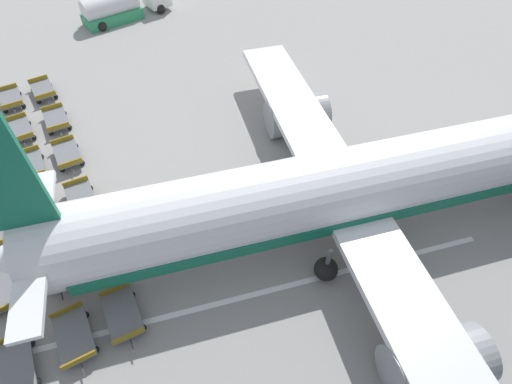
{
  "coord_description": "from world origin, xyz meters",
  "views": [
    {
      "loc": [
        26.26,
        -12.43,
        18.67
      ],
      "look_at": [
        12.89,
        -7.01,
        2.45
      ],
      "focal_mm": 28.0,
      "sensor_mm": 36.0,
      "label": 1
    }
  ],
  "objects_px": {
    "baggage_dolly_row_near_col_e": "(3,289)",
    "baggage_dolly_row_near_col_f": "(16,367)",
    "baggage_dolly_row_mid_b_col_a": "(43,90)",
    "baggage_dolly_row_mid_a_col_a": "(11,99)",
    "baggage_dolly_row_mid_b_col_b": "(56,120)",
    "baggage_dolly_row_mid_a_col_f": "(74,336)",
    "baggage_dolly_row_mid_b_col_d": "(81,199)",
    "baggage_dolly_row_mid_a_col_d": "(41,213)",
    "baggage_dolly_row_mid_b_col_f": "(123,314)",
    "baggage_dolly_row_mid_b_col_c": "(67,154)",
    "baggage_dolly_row_mid_b_col_e": "(98,251)",
    "airplane": "(362,185)",
    "baggage_dolly_row_mid_a_col_c": "(31,165)",
    "baggage_dolly_row_mid_a_col_e": "(57,267)",
    "baggage_dolly_row_mid_a_col_b": "(20,130)",
    "fuel_tanker_primary": "(122,6)"
  },
  "relations": [
    {
      "from": "baggage_dolly_row_mid_a_col_c",
      "to": "baggage_dolly_row_mid_b_col_a",
      "type": "distance_m",
      "value": 8.79
    },
    {
      "from": "baggage_dolly_row_mid_b_col_f",
      "to": "baggage_dolly_row_near_col_e",
      "type": "bearing_deg",
      "value": -123.72
    },
    {
      "from": "baggage_dolly_row_mid_a_col_b",
      "to": "baggage_dolly_row_mid_b_col_a",
      "type": "xyz_separation_m",
      "value": [
        -4.6,
        1.75,
        0.0
      ]
    },
    {
      "from": "baggage_dolly_row_mid_a_col_b",
      "to": "baggage_dolly_row_mid_b_col_b",
      "type": "distance_m",
      "value": 2.49
    },
    {
      "from": "fuel_tanker_primary",
      "to": "baggage_dolly_row_mid_b_col_c",
      "type": "relative_size",
      "value": 2.64
    },
    {
      "from": "baggage_dolly_row_mid_a_col_a",
      "to": "baggage_dolly_row_mid_b_col_a",
      "type": "height_order",
      "value": "same"
    },
    {
      "from": "baggage_dolly_row_mid_b_col_b",
      "to": "baggage_dolly_row_mid_b_col_c",
      "type": "relative_size",
      "value": 1.0
    },
    {
      "from": "baggage_dolly_row_near_col_e",
      "to": "baggage_dolly_row_mid_b_col_a",
      "type": "height_order",
      "value": "same"
    },
    {
      "from": "baggage_dolly_row_mid_a_col_b",
      "to": "baggage_dolly_row_mid_b_col_c",
      "type": "bearing_deg",
      "value": 36.84
    },
    {
      "from": "fuel_tanker_primary",
      "to": "baggage_dolly_row_mid_b_col_b",
      "type": "distance_m",
      "value": 17.22
    },
    {
      "from": "baggage_dolly_row_mid_a_col_c",
      "to": "baggage_dolly_row_mid_a_col_f",
      "type": "height_order",
      "value": "same"
    },
    {
      "from": "baggage_dolly_row_mid_a_col_f",
      "to": "baggage_dolly_row_mid_b_col_d",
      "type": "xyz_separation_m",
      "value": [
        -8.57,
        1.17,
        0.0
      ]
    },
    {
      "from": "baggage_dolly_row_mid_b_col_c",
      "to": "baggage_dolly_row_mid_b_col_e",
      "type": "bearing_deg",
      "value": 5.89
    },
    {
      "from": "baggage_dolly_row_near_col_f",
      "to": "baggage_dolly_row_mid_b_col_c",
      "type": "bearing_deg",
      "value": 166.41
    },
    {
      "from": "fuel_tanker_primary",
      "to": "baggage_dolly_row_mid_a_col_b",
      "type": "xyz_separation_m",
      "value": [
        15.75,
        -9.97,
        -0.74
      ]
    },
    {
      "from": "baggage_dolly_row_mid_b_col_a",
      "to": "baggage_dolly_row_mid_a_col_a",
      "type": "bearing_deg",
      "value": -81.88
    },
    {
      "from": "baggage_dolly_row_near_col_f",
      "to": "baggage_dolly_row_mid_a_col_f",
      "type": "xyz_separation_m",
      "value": [
        -0.47,
        2.51,
        0.0
      ]
    },
    {
      "from": "baggage_dolly_row_mid_a_col_e",
      "to": "baggage_dolly_row_mid_a_col_c",
      "type": "bearing_deg",
      "value": -173.03
    },
    {
      "from": "baggage_dolly_row_mid_b_col_a",
      "to": "baggage_dolly_row_mid_b_col_f",
      "type": "distance_m",
      "value": 21.4
    },
    {
      "from": "baggage_dolly_row_near_col_f",
      "to": "baggage_dolly_row_mid_a_col_b",
      "type": "height_order",
      "value": "same"
    },
    {
      "from": "baggage_dolly_row_mid_a_col_b",
      "to": "baggage_dolly_row_mid_a_col_d",
      "type": "xyz_separation_m",
      "value": [
        8.57,
        1.06,
        0.0
      ]
    },
    {
      "from": "baggage_dolly_row_near_col_f",
      "to": "baggage_dolly_row_mid_b_col_b",
      "type": "relative_size",
      "value": 1.0
    },
    {
      "from": "baggage_dolly_row_mid_a_col_a",
      "to": "baggage_dolly_row_mid_a_col_d",
      "type": "height_order",
      "value": "same"
    },
    {
      "from": "baggage_dolly_row_mid_a_col_e",
      "to": "baggage_dolly_row_near_col_f",
      "type": "bearing_deg",
      "value": -23.51
    },
    {
      "from": "baggage_dolly_row_mid_a_col_b",
      "to": "baggage_dolly_row_mid_b_col_c",
      "type": "relative_size",
      "value": 1.0
    },
    {
      "from": "fuel_tanker_primary",
      "to": "baggage_dolly_row_mid_a_col_d",
      "type": "xyz_separation_m",
      "value": [
        24.32,
        -8.92,
        -0.74
      ]
    },
    {
      "from": "fuel_tanker_primary",
      "to": "baggage_dolly_row_mid_a_col_b",
      "type": "distance_m",
      "value": 18.66
    },
    {
      "from": "baggage_dolly_row_mid_a_col_b",
      "to": "baggage_dolly_row_mid_b_col_b",
      "type": "height_order",
      "value": "same"
    },
    {
      "from": "baggage_dolly_row_near_col_f",
      "to": "baggage_dolly_row_mid_b_col_b",
      "type": "bearing_deg",
      "value": 170.96
    },
    {
      "from": "baggage_dolly_row_mid_b_col_a",
      "to": "fuel_tanker_primary",
      "type": "bearing_deg",
      "value": 143.59
    },
    {
      "from": "baggage_dolly_row_mid_a_col_f",
      "to": "baggage_dolly_row_mid_b_col_a",
      "type": "relative_size",
      "value": 1.0
    },
    {
      "from": "baggage_dolly_row_mid_a_col_d",
      "to": "baggage_dolly_row_mid_b_col_b",
      "type": "bearing_deg",
      "value": 170.86
    },
    {
      "from": "baggage_dolly_row_mid_a_col_c",
      "to": "baggage_dolly_row_mid_b_col_f",
      "type": "xyz_separation_m",
      "value": [
        12.5,
        3.79,
        0.0
      ]
    },
    {
      "from": "baggage_dolly_row_mid_a_col_a",
      "to": "baggage_dolly_row_mid_b_col_e",
      "type": "relative_size",
      "value": 1.0
    },
    {
      "from": "baggage_dolly_row_near_col_f",
      "to": "baggage_dolly_row_mid_a_col_d",
      "type": "relative_size",
      "value": 0.99
    },
    {
      "from": "baggage_dolly_row_mid_a_col_e",
      "to": "baggage_dolly_row_mid_b_col_a",
      "type": "bearing_deg",
      "value": 179.84
    },
    {
      "from": "baggage_dolly_row_near_col_f",
      "to": "baggage_dolly_row_mid_b_col_f",
      "type": "relative_size",
      "value": 1.0
    },
    {
      "from": "baggage_dolly_row_mid_a_col_f",
      "to": "baggage_dolly_row_mid_b_col_e",
      "type": "relative_size",
      "value": 1.0
    },
    {
      "from": "baggage_dolly_row_mid_b_col_e",
      "to": "baggage_dolly_row_mid_a_col_c",
      "type": "bearing_deg",
      "value": -159.37
    },
    {
      "from": "baggage_dolly_row_near_col_f",
      "to": "baggage_dolly_row_mid_a_col_b",
      "type": "bearing_deg",
      "value": 178.92
    },
    {
      "from": "baggage_dolly_row_near_col_e",
      "to": "baggage_dolly_row_near_col_f",
      "type": "xyz_separation_m",
      "value": [
        4.3,
        0.6,
        0.0
      ]
    },
    {
      "from": "fuel_tanker_primary",
      "to": "baggage_dolly_row_mid_a_col_e",
      "type": "height_order",
      "value": "fuel_tanker_primary"
    },
    {
      "from": "baggage_dolly_row_mid_b_col_b",
      "to": "baggage_dolly_row_mid_b_col_e",
      "type": "bearing_deg",
      "value": 5.97
    },
    {
      "from": "baggage_dolly_row_mid_b_col_f",
      "to": "baggage_dolly_row_mid_b_col_a",
      "type": "bearing_deg",
      "value": -172.76
    },
    {
      "from": "baggage_dolly_row_mid_a_col_c",
      "to": "baggage_dolly_row_mid_a_col_d",
      "type": "height_order",
      "value": "same"
    },
    {
      "from": "airplane",
      "to": "baggage_dolly_row_mid_b_col_b",
      "type": "bearing_deg",
      "value": -136.01
    },
    {
      "from": "baggage_dolly_row_mid_a_col_c",
      "to": "baggage_dolly_row_mid_b_col_e",
      "type": "bearing_deg",
      "value": 20.63
    },
    {
      "from": "baggage_dolly_row_mid_a_col_e",
      "to": "baggage_dolly_row_mid_a_col_f",
      "type": "bearing_deg",
      "value": 6.62
    },
    {
      "from": "baggage_dolly_row_mid_a_col_e",
      "to": "baggage_dolly_row_mid_b_col_b",
      "type": "height_order",
      "value": "same"
    },
    {
      "from": "baggage_dolly_row_near_col_e",
      "to": "baggage_dolly_row_mid_b_col_e",
      "type": "distance_m",
      "value": 4.77
    }
  ]
}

